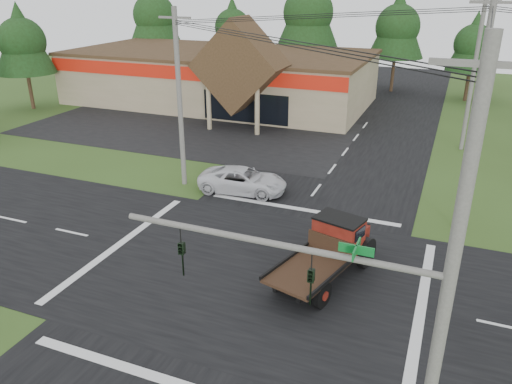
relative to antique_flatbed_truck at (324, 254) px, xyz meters
The scene contains 18 objects.
ground 3.21m from the antique_flatbed_truck, 168.07° to the right, with size 120.00×120.00×0.00m, color #31491A.
road_ns 3.21m from the antique_flatbed_truck, 168.07° to the right, with size 12.00×120.00×0.02m, color black.
road_ew 3.21m from the antique_flatbed_truck, 168.07° to the right, with size 120.00×12.00×0.02m, color black.
parking_apron 25.00m from the antique_flatbed_truck, 132.59° to the left, with size 28.00×14.00×0.02m, color black.
cvs_building 34.45m from the antique_flatbed_truck, 122.72° to the left, with size 30.40×18.20×9.19m.
traffic_signal_mast 9.19m from the antique_flatbed_truck, 70.22° to the right, with size 8.12×0.24×7.00m.
utility_pole_nr 10.31m from the antique_flatbed_truck, 60.45° to the right, with size 2.00×0.30×11.00m.
utility_pole_nw 13.80m from the antique_flatbed_truck, 145.87° to the left, with size 2.00×0.30×10.50m.
utility_pole_ne 10.11m from the antique_flatbed_truck, 55.38° to the left, with size 2.00×0.30×11.50m.
utility_pole_n 22.44m from the antique_flatbed_truck, 76.59° to the left, with size 2.00×0.30×11.20m.
tree_row_a 51.77m from the antique_flatbed_truck, 129.87° to the left, with size 6.72×6.72×12.12m.
tree_row_b 47.61m from the antique_flatbed_truck, 118.96° to the left, with size 5.60×5.60×10.10m.
tree_row_c 43.05m from the antique_flatbed_truck, 107.71° to the left, with size 7.28×7.28×13.13m.
tree_row_d 41.94m from the antique_flatbed_truck, 94.01° to the left, with size 6.16×6.16×11.11m.
tree_row_e 40.00m from the antique_flatbed_truck, 82.62° to the left, with size 5.04×5.04×9.09m.
tree_side_w 40.30m from the antique_flatbed_truck, 150.95° to the left, with size 5.60×5.60×10.10m.
antique_flatbed_truck is the anchor object (origin of this frame).
white_pickup 10.31m from the antique_flatbed_truck, 132.62° to the left, with size 2.43×5.26×1.46m, color silver.
Camera 1 is at (7.05, -17.32, 11.74)m, focal length 35.00 mm.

